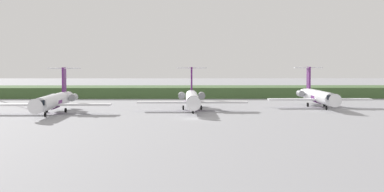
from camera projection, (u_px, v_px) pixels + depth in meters
ground_plane at (191, 107)px, 139.28m from camera, size 500.00×500.00×0.00m
grass_berm at (189, 92)px, 178.93m from camera, size 320.00×20.00×3.02m
regional_jet_second at (54, 100)px, 120.75m from camera, size 22.81×31.00×9.00m
regional_jet_third at (192, 98)px, 128.17m from camera, size 22.81×31.00×9.00m
regional_jet_fourth at (318, 96)px, 137.30m from camera, size 22.81×31.00×9.00m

